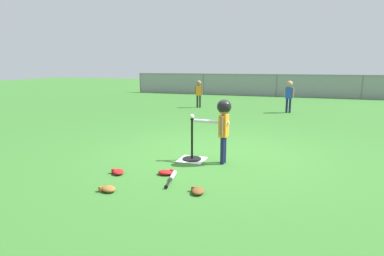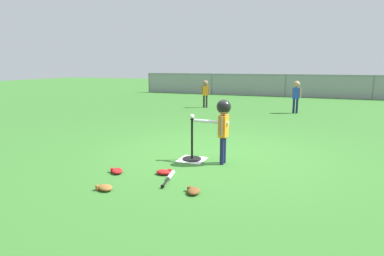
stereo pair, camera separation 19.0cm
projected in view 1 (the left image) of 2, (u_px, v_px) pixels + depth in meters
ground_plane at (216, 153)px, 5.88m from camera, size 60.00×60.00×0.00m
home_plate at (192, 159)px, 5.48m from camera, size 0.44×0.44×0.01m
batting_tee at (192, 153)px, 5.46m from camera, size 0.32×0.32×0.71m
baseball_on_tee at (192, 116)px, 5.34m from camera, size 0.07×0.07×0.07m
batter_child at (223, 118)px, 5.14m from camera, size 0.63×0.30×1.05m
fielder_deep_left at (199, 90)px, 12.19m from camera, size 0.30×0.20×1.03m
fielder_deep_center at (289, 92)px, 10.82m from camera, size 0.32×0.21×1.08m
spare_bat_silver at (172, 177)px, 4.53m from camera, size 0.17×0.59×0.06m
glove_by_plate at (198, 191)px, 4.02m from camera, size 0.21×0.25×0.07m
glove_near_bats at (108, 189)px, 4.09m from camera, size 0.27×0.23×0.07m
glove_tossed_aside at (166, 172)px, 4.71m from camera, size 0.22×0.17×0.07m
glove_outfield_drop at (118, 172)px, 4.74m from camera, size 0.26×0.27×0.07m
outfield_fence at (277, 84)px, 16.70m from camera, size 16.06×0.06×1.15m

